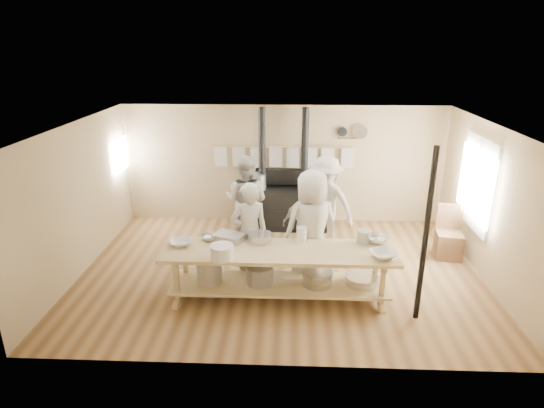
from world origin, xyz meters
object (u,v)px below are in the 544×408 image
prep_table (279,269)px  cook_left (246,201)px  cook_center (311,228)px  cook_far_left (249,234)px  cook_by_window (325,203)px  stove (283,204)px  roasting_pan (229,237)px  chair (448,242)px  cook_right (308,225)px

prep_table → cook_left: bearing=108.9°
cook_left → cook_center: size_ratio=0.95×
cook_far_left → cook_center: cook_center is taller
prep_table → cook_far_left: (-0.50, 0.53, 0.36)m
cook_far_left → cook_by_window: size_ratio=0.96×
cook_center → cook_by_window: bearing=-123.8°
cook_center → stove: bearing=-98.1°
roasting_pan → prep_table: bearing=-22.2°
stove → cook_far_left: bearing=-101.4°
cook_by_window → chair: cook_by_window is taller
chair → cook_right: bearing=-163.0°
cook_center → roasting_pan: (-1.33, -0.28, -0.07)m
cook_by_window → chair: bearing=21.5°
chair → cook_far_left: bearing=-155.7°
cook_right → roasting_pan: bearing=41.7°
cook_left → prep_table: bearing=128.7°
cook_far_left → chair: cook_far_left is taller
stove → cook_by_window: (0.84, -1.06, 0.40)m
prep_table → cook_right: 1.31m
cook_right → roasting_pan: size_ratio=3.31×
cook_right → chair: (2.66, 0.44, -0.50)m
cook_center → roasting_pan: cook_center is taller
stove → prep_table: 3.02m
cook_by_window → cook_right: bearing=-84.5°
cook_by_window → chair: size_ratio=1.85×
cook_far_left → stove: bearing=-123.7°
stove → roasting_pan: 2.83m
chair → roasting_pan: (-3.97, -1.29, 0.61)m
cook_left → cook_right: size_ratio=1.17×
cook_center → cook_left: bearing=-69.4°
cook_far_left → chair: 3.87m
cook_far_left → chair: size_ratio=1.77×
cook_left → cook_by_window: size_ratio=1.00×
cook_left → cook_right: bearing=164.9°
cook_right → cook_by_window: size_ratio=0.86×
cook_by_window → chair: (2.32, -0.33, -0.63)m
stove → cook_left: (-0.69, -1.01, 0.40)m
cook_far_left → cook_by_window: (1.34, 1.43, 0.04)m
cook_left → cook_center: bearing=150.6°
stove → cook_by_window: stove is taller
prep_table → cook_left: (-0.69, 2.01, 0.40)m
cook_center → cook_right: size_ratio=1.23×
cook_left → cook_by_window: 1.53m
cook_far_left → prep_table: bearing=111.4°
prep_table → roasting_pan: size_ratio=7.54×
stove → cook_center: (0.52, -2.40, 0.45)m
cook_right → cook_center: bearing=101.0°
chair → roasting_pan: size_ratio=2.09×
stove → cook_far_left: (-0.50, -2.49, 0.36)m
prep_table → cook_by_window: (0.84, 1.95, 0.40)m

